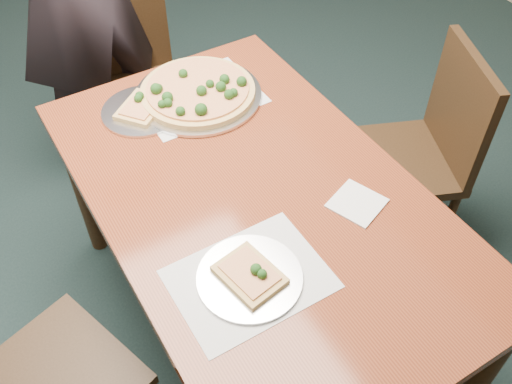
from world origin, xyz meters
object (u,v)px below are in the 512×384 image
chair_far (131,75)px  chair_right (421,147)px  pizza_pan (198,92)px  slice_plate_far (142,109)px  slice_plate_near (250,276)px  dining_table (256,212)px

chair_far → chair_right: size_ratio=1.00×
pizza_pan → slice_plate_far: (-0.20, 0.03, -0.01)m
chair_right → slice_plate_near: chair_right is taller
pizza_pan → chair_far: bearing=95.2°
chair_right → slice_plate_far: size_ratio=3.25×
dining_table → pizza_pan: (0.06, 0.50, 0.12)m
chair_right → chair_far: bearing=-120.2°
pizza_pan → slice_plate_near: (-0.24, -0.76, -0.01)m
chair_far → slice_plate_near: bearing=-88.2°
pizza_pan → slice_plate_far: size_ratio=1.61×
chair_far → pizza_pan: bearing=-75.1°
dining_table → pizza_pan: pizza_pan is taller
dining_table → chair_right: 0.80m
dining_table → slice_plate_far: 0.56m
slice_plate_far → chair_far: bearing=74.8°
chair_far → slice_plate_far: bearing=-95.5°
dining_table → chair_far: 1.09m
pizza_pan → slice_plate_near: pizza_pan is taller
chair_right → pizza_pan: 0.88m
chair_far → pizza_pan: chair_far is taller
slice_plate_far → chair_right: bearing=-27.1°
slice_plate_near → slice_plate_far: size_ratio=1.00×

